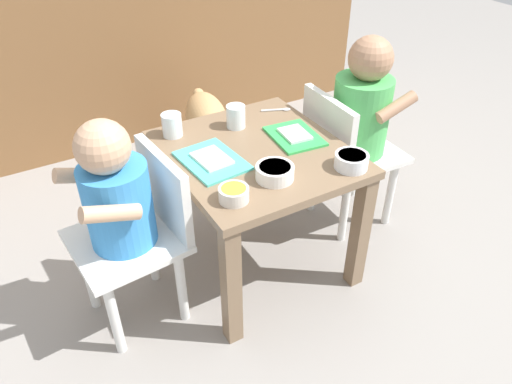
{
  "coord_description": "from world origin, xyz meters",
  "views": [
    {
      "loc": [
        -0.62,
        -1.06,
        1.16
      ],
      "look_at": [
        0.0,
        0.0,
        0.28
      ],
      "focal_mm": 34.44,
      "sensor_mm": 36.0,
      "label": 1
    }
  ],
  "objects_px": {
    "food_tray_left": "(212,160)",
    "cereal_bowl_left_side": "(275,172)",
    "seated_child_left": "(122,203)",
    "water_cup_right": "(172,126)",
    "food_tray_right": "(295,136)",
    "water_cup_left": "(236,118)",
    "spoon_by_left_tray": "(279,110)",
    "veggie_bowl_far": "(351,160)",
    "cereal_bowl_right_side": "(234,194)",
    "dining_table": "(256,173)",
    "seated_child_right": "(359,114)",
    "dog": "(208,122)"
  },
  "relations": [
    {
      "from": "dining_table",
      "to": "seated_child_right",
      "type": "distance_m",
      "value": 0.42
    },
    {
      "from": "seated_child_right",
      "to": "water_cup_right",
      "type": "xyz_separation_m",
      "value": [
        -0.59,
        0.17,
        0.03
      ]
    },
    {
      "from": "food_tray_right",
      "to": "veggie_bowl_far",
      "type": "height_order",
      "value": "veggie_bowl_far"
    },
    {
      "from": "dining_table",
      "to": "water_cup_left",
      "type": "distance_m",
      "value": 0.19
    },
    {
      "from": "food_tray_left",
      "to": "veggie_bowl_far",
      "type": "distance_m",
      "value": 0.38
    },
    {
      "from": "food_tray_left",
      "to": "cereal_bowl_right_side",
      "type": "height_order",
      "value": "cereal_bowl_right_side"
    },
    {
      "from": "food_tray_left",
      "to": "spoon_by_left_tray",
      "type": "height_order",
      "value": "food_tray_left"
    },
    {
      "from": "veggie_bowl_far",
      "to": "spoon_by_left_tray",
      "type": "xyz_separation_m",
      "value": [
        0.02,
        0.39,
        -0.02
      ]
    },
    {
      "from": "water_cup_right",
      "to": "veggie_bowl_far",
      "type": "height_order",
      "value": "water_cup_right"
    },
    {
      "from": "seated_child_right",
      "to": "food_tray_left",
      "type": "height_order",
      "value": "seated_child_right"
    },
    {
      "from": "food_tray_right",
      "to": "cereal_bowl_left_side",
      "type": "height_order",
      "value": "cereal_bowl_left_side"
    },
    {
      "from": "seated_child_right",
      "to": "water_cup_right",
      "type": "height_order",
      "value": "seated_child_right"
    },
    {
      "from": "water_cup_left",
      "to": "water_cup_right",
      "type": "bearing_deg",
      "value": 165.89
    },
    {
      "from": "veggie_bowl_far",
      "to": "spoon_by_left_tray",
      "type": "distance_m",
      "value": 0.4
    },
    {
      "from": "dog",
      "to": "spoon_by_left_tray",
      "type": "xyz_separation_m",
      "value": [
        0.07,
        -0.44,
        0.23
      ]
    },
    {
      "from": "seated_child_right",
      "to": "water_cup_left",
      "type": "bearing_deg",
      "value": 162.67
    },
    {
      "from": "dog",
      "to": "cereal_bowl_left_side",
      "type": "relative_size",
      "value": 4.56
    },
    {
      "from": "food_tray_left",
      "to": "food_tray_right",
      "type": "xyz_separation_m",
      "value": [
        0.28,
        -0.0,
        0.0
      ]
    },
    {
      "from": "seated_child_left",
      "to": "water_cup_right",
      "type": "distance_m",
      "value": 0.33
    },
    {
      "from": "water_cup_right",
      "to": "cereal_bowl_right_side",
      "type": "bearing_deg",
      "value": -89.39
    },
    {
      "from": "dining_table",
      "to": "cereal_bowl_left_side",
      "type": "bearing_deg",
      "value": -101.52
    },
    {
      "from": "seated_child_left",
      "to": "food_tray_left",
      "type": "relative_size",
      "value": 3.0
    },
    {
      "from": "seated_child_right",
      "to": "spoon_by_left_tray",
      "type": "distance_m",
      "value": 0.26
    },
    {
      "from": "water_cup_right",
      "to": "spoon_by_left_tray",
      "type": "xyz_separation_m",
      "value": [
        0.37,
        -0.02,
        -0.03
      ]
    },
    {
      "from": "seated_child_left",
      "to": "seated_child_right",
      "type": "height_order",
      "value": "seated_child_right"
    },
    {
      "from": "spoon_by_left_tray",
      "to": "seated_child_left",
      "type": "bearing_deg",
      "value": -161.37
    },
    {
      "from": "food_tray_left",
      "to": "veggie_bowl_far",
      "type": "relative_size",
      "value": 2.31
    },
    {
      "from": "dining_table",
      "to": "spoon_by_left_tray",
      "type": "relative_size",
      "value": 5.7
    },
    {
      "from": "water_cup_left",
      "to": "veggie_bowl_far",
      "type": "relative_size",
      "value": 0.77
    },
    {
      "from": "dining_table",
      "to": "seated_child_left",
      "type": "bearing_deg",
      "value": -177.17
    },
    {
      "from": "seated_child_left",
      "to": "water_cup_left",
      "type": "bearing_deg",
      "value": 22.31
    },
    {
      "from": "food_tray_left",
      "to": "cereal_bowl_left_side",
      "type": "distance_m",
      "value": 0.19
    },
    {
      "from": "cereal_bowl_left_side",
      "to": "cereal_bowl_right_side",
      "type": "distance_m",
      "value": 0.14
    },
    {
      "from": "seated_child_left",
      "to": "food_tray_left",
      "type": "bearing_deg",
      "value": 5.56
    },
    {
      "from": "seated_child_left",
      "to": "veggie_bowl_far",
      "type": "height_order",
      "value": "seated_child_left"
    },
    {
      "from": "dining_table",
      "to": "water_cup_left",
      "type": "bearing_deg",
      "value": 83.39
    },
    {
      "from": "cereal_bowl_left_side",
      "to": "spoon_by_left_tray",
      "type": "bearing_deg",
      "value": 55.95
    },
    {
      "from": "seated_child_left",
      "to": "water_cup_left",
      "type": "relative_size",
      "value": 9.02
    },
    {
      "from": "seated_child_left",
      "to": "cereal_bowl_left_side",
      "type": "relative_size",
      "value": 6.26
    },
    {
      "from": "seated_child_left",
      "to": "dog",
      "type": "bearing_deg",
      "value": 50.01
    },
    {
      "from": "food_tray_left",
      "to": "food_tray_right",
      "type": "relative_size",
      "value": 1.14
    },
    {
      "from": "veggie_bowl_far",
      "to": "dog",
      "type": "bearing_deg",
      "value": 93.44
    },
    {
      "from": "dining_table",
      "to": "water_cup_right",
      "type": "bearing_deg",
      "value": 130.62
    },
    {
      "from": "seated_child_right",
      "to": "food_tray_right",
      "type": "bearing_deg",
      "value": -174.49
    },
    {
      "from": "water_cup_right",
      "to": "veggie_bowl_far",
      "type": "xyz_separation_m",
      "value": [
        0.35,
        -0.41,
        -0.01
      ]
    },
    {
      "from": "water_cup_right",
      "to": "dog",
      "type": "bearing_deg",
      "value": 54.03
    },
    {
      "from": "seated_child_right",
      "to": "food_tray_right",
      "type": "distance_m",
      "value": 0.27
    },
    {
      "from": "water_cup_left",
      "to": "spoon_by_left_tray",
      "type": "distance_m",
      "value": 0.18
    },
    {
      "from": "cereal_bowl_left_side",
      "to": "veggie_bowl_far",
      "type": "distance_m",
      "value": 0.22
    },
    {
      "from": "veggie_bowl_far",
      "to": "water_cup_left",
      "type": "bearing_deg",
      "value": 113.68
    }
  ]
}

